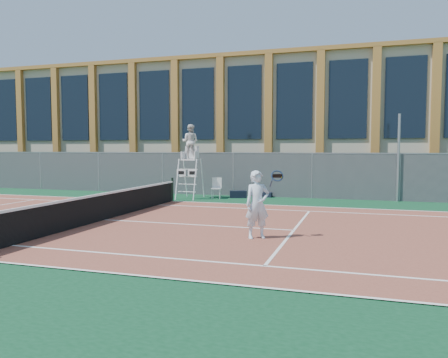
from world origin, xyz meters
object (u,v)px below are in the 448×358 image
(steel_pole, at_px, (398,158))
(umpire_chair, at_px, (190,144))
(plastic_chair, at_px, (217,186))
(tennis_player, at_px, (257,204))

(steel_pole, xyz_separation_m, umpire_chair, (-9.59, -1.65, 0.65))
(steel_pole, xyz_separation_m, plastic_chair, (-8.35, -1.32, -1.41))
(umpire_chair, relative_size, tennis_player, 2.00)
(umpire_chair, height_order, tennis_player, umpire_chair)
(umpire_chair, distance_m, plastic_chair, 2.43)
(umpire_chair, xyz_separation_m, plastic_chair, (1.24, 0.33, -2.06))
(umpire_chair, bearing_deg, steel_pole, 9.77)
(steel_pole, bearing_deg, tennis_player, -112.90)
(plastic_chair, bearing_deg, steel_pole, 8.96)
(tennis_player, bearing_deg, plastic_chair, 114.79)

